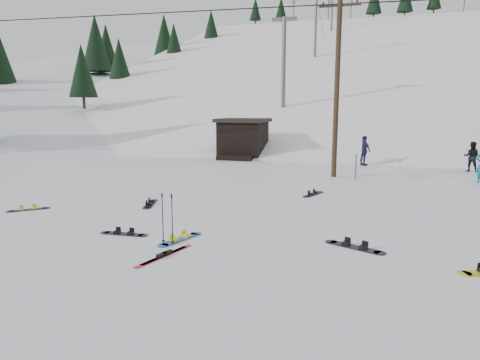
% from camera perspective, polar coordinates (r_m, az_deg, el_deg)
% --- Properties ---
extents(ground, '(200.00, 200.00, 0.00)m').
position_cam_1_polar(ground, '(9.74, -7.49, -11.75)').
color(ground, silver).
rests_on(ground, ground).
extents(ski_slope, '(60.00, 85.24, 65.97)m').
position_cam_1_polar(ski_slope, '(65.21, 13.44, -4.34)').
color(ski_slope, white).
rests_on(ski_slope, ground).
extents(ridge_left, '(47.54, 95.03, 58.38)m').
position_cam_1_polar(ridge_left, '(70.42, -17.66, -2.66)').
color(ridge_left, silver).
rests_on(ridge_left, ground).
extents(treeline_left, '(20.00, 64.00, 10.00)m').
position_cam_1_polar(treeline_left, '(61.40, -20.92, 5.77)').
color(treeline_left, black).
rests_on(treeline_left, ground).
extents(treeline_crest, '(50.00, 6.00, 10.00)m').
position_cam_1_polar(treeline_crest, '(94.35, 15.07, 7.24)').
color(treeline_crest, black).
rests_on(treeline_crest, ski_slope).
extents(utility_pole, '(2.00, 0.26, 9.00)m').
position_cam_1_polar(utility_pole, '(22.31, 12.80, 12.39)').
color(utility_pole, '#3A2819').
rests_on(utility_pole, ground).
extents(trail_sign, '(0.50, 0.09, 1.85)m').
position_cam_1_polar(trail_sign, '(21.92, 15.25, 3.42)').
color(trail_sign, '#595B60').
rests_on(trail_sign, ground).
extents(lift_hut, '(3.40, 4.10, 2.75)m').
position_cam_1_polar(lift_hut, '(30.54, 0.40, 5.62)').
color(lift_hut, black).
rests_on(lift_hut, ground).
extents(lift_tower_near, '(2.20, 0.36, 8.00)m').
position_cam_1_polar(lift_tower_near, '(39.24, 5.87, 15.98)').
color(lift_tower_near, '#595B60').
rests_on(lift_tower_near, ski_slope).
extents(lift_tower_mid, '(2.20, 0.36, 8.00)m').
position_cam_1_polar(lift_tower_mid, '(59.72, 10.06, 20.01)').
color(lift_tower_mid, '#595B60').
rests_on(lift_tower_mid, ski_slope).
extents(lift_tower_far, '(2.20, 0.36, 8.00)m').
position_cam_1_polar(lift_tower_far, '(80.48, 12.18, 21.94)').
color(lift_tower_far, '#595B60').
rests_on(lift_tower_far, ski_slope).
extents(hero_snowboard, '(0.69, 1.52, 0.11)m').
position_cam_1_polar(hero_snowboard, '(11.78, -7.98, -7.77)').
color(hero_snowboard, '#1B54B3').
rests_on(hero_snowboard, ground).
extents(hero_skis, '(0.61, 1.88, 0.10)m').
position_cam_1_polar(hero_skis, '(10.61, -10.06, -9.82)').
color(hero_skis, red).
rests_on(hero_skis, ground).
extents(ski_poles, '(0.37, 0.10, 1.35)m').
position_cam_1_polar(ski_poles, '(11.32, -9.65, -5.05)').
color(ski_poles, black).
rests_on(ski_poles, ground).
extents(board_scatter_a, '(1.43, 0.34, 0.10)m').
position_cam_1_polar(board_scatter_a, '(12.58, -15.22, -6.90)').
color(board_scatter_a, black).
rests_on(board_scatter_a, ground).
extents(board_scatter_b, '(0.69, 1.53, 0.11)m').
position_cam_1_polar(board_scatter_b, '(16.13, -11.88, -3.10)').
color(board_scatter_b, black).
rests_on(board_scatter_b, ground).
extents(board_scatter_c, '(1.08, 1.05, 0.10)m').
position_cam_1_polar(board_scatter_c, '(16.66, -26.39, -3.52)').
color(board_scatter_c, black).
rests_on(board_scatter_c, ground).
extents(board_scatter_d, '(1.53, 0.84, 0.11)m').
position_cam_1_polar(board_scatter_d, '(11.42, 15.03, -8.58)').
color(board_scatter_d, black).
rests_on(board_scatter_d, ground).
extents(board_scatter_f, '(0.70, 1.44, 0.11)m').
position_cam_1_polar(board_scatter_f, '(17.79, 9.73, -1.84)').
color(board_scatter_f, black).
rests_on(board_scatter_f, ground).
extents(skier_dark, '(0.93, 0.80, 1.66)m').
position_cam_1_polar(skier_dark, '(27.01, 28.48, 2.77)').
color(skier_dark, black).
rests_on(skier_dark, ground).
extents(skier_navy, '(1.04, 1.10, 1.83)m').
position_cam_1_polar(skier_navy, '(27.20, 16.20, 3.78)').
color(skier_navy, '#211C47').
rests_on(skier_navy, ground).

